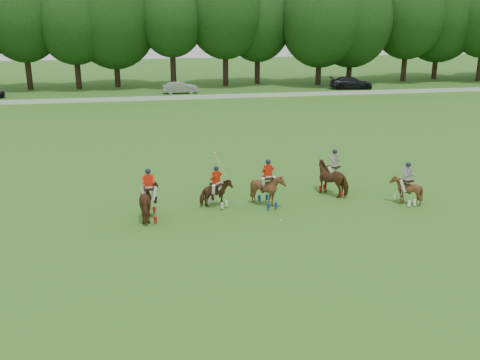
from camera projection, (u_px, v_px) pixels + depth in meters
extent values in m
plane|color=#2C631C|center=(244.00, 242.00, 22.44)|extent=(180.00, 180.00, 0.00)
cylinder|color=black|center=(28.00, 69.00, 64.60)|extent=(0.70, 0.70, 4.98)
ellipsoid|color=black|center=(22.00, 19.00, 62.84)|extent=(8.80, 8.80, 10.12)
cylinder|color=black|center=(78.00, 70.00, 65.23)|extent=(0.70, 0.70, 4.64)
ellipsoid|color=black|center=(73.00, 22.00, 63.52)|extent=(8.80, 8.80, 10.13)
cylinder|color=black|center=(117.00, 70.00, 67.03)|extent=(0.70, 0.70, 4.31)
ellipsoid|color=black|center=(113.00, 18.00, 65.15)|extent=(10.67, 10.67, 12.27)
cylinder|color=black|center=(173.00, 66.00, 66.64)|extent=(0.70, 0.70, 5.24)
ellipsoid|color=black|center=(171.00, 19.00, 64.92)|extent=(8.06, 8.06, 9.26)
cylinder|color=black|center=(226.00, 65.00, 68.00)|extent=(0.70, 0.70, 5.19)
ellipsoid|color=black|center=(225.00, 15.00, 66.12)|extent=(9.50, 9.50, 10.92)
cylinder|color=black|center=(257.00, 66.00, 70.14)|extent=(0.70, 0.70, 4.48)
ellipsoid|color=black|center=(258.00, 23.00, 68.48)|extent=(8.60, 8.60, 9.89)
cylinder|color=black|center=(319.00, 68.00, 68.82)|extent=(0.70, 0.70, 4.21)
ellipsoid|color=black|center=(321.00, 21.00, 67.03)|extent=(10.11, 10.11, 11.63)
cylinder|color=black|center=(349.00, 67.00, 70.90)|extent=(0.70, 0.70, 4.07)
ellipsoid|color=black|center=(352.00, 20.00, 69.09)|extent=(10.46, 10.46, 12.03)
cylinder|color=black|center=(404.00, 63.00, 72.32)|extent=(0.70, 0.70, 4.79)
ellipsoid|color=black|center=(409.00, 17.00, 70.51)|extent=(9.47, 9.47, 10.89)
cylinder|color=black|center=(435.00, 63.00, 74.74)|extent=(0.70, 0.70, 4.44)
ellipsoid|color=black|center=(440.00, 16.00, 72.83)|extent=(10.84, 10.84, 12.47)
cylinder|color=black|center=(480.00, 63.00, 72.51)|extent=(0.70, 0.70, 4.86)
cube|color=white|center=(180.00, 98.00, 58.00)|extent=(120.00, 0.10, 0.44)
imported|color=#A3A3A8|center=(180.00, 88.00, 62.15)|extent=(4.14, 1.69, 1.33)
imported|color=black|center=(351.00, 83.00, 65.66)|extent=(5.42, 2.79, 1.50)
imported|color=#4A2913|center=(149.00, 201.00, 24.68)|extent=(0.97, 2.09, 1.75)
cube|color=black|center=(149.00, 188.00, 24.48)|extent=(0.45, 0.57, 0.08)
cylinder|color=tan|center=(142.00, 190.00, 24.45)|extent=(0.03, 0.21, 1.29)
imported|color=#4A2913|center=(217.00, 194.00, 26.31)|extent=(1.77, 1.75, 1.35)
cube|color=black|center=(216.00, 184.00, 26.16)|extent=(0.70, 0.71, 0.08)
cylinder|color=tan|center=(220.00, 165.00, 26.10)|extent=(0.53, 0.60, 1.08)
imported|color=#4A2913|center=(268.00, 190.00, 26.38)|extent=(1.57, 1.72, 1.69)
cube|color=black|center=(268.00, 178.00, 26.19)|extent=(0.52, 0.62, 0.08)
cylinder|color=tan|center=(274.00, 179.00, 26.30)|extent=(0.06, 0.21, 1.29)
imported|color=#4A2913|center=(333.00, 178.00, 28.04)|extent=(2.05, 2.20, 1.75)
cube|color=black|center=(334.00, 167.00, 27.85)|extent=(0.70, 0.71, 0.08)
cylinder|color=tan|center=(331.00, 169.00, 27.65)|extent=(0.16, 0.18, 1.29)
imported|color=#4A2913|center=(406.00, 190.00, 26.69)|extent=(1.43, 1.54, 1.43)
cube|color=black|center=(407.00, 180.00, 26.53)|extent=(0.56, 0.65, 0.08)
cylinder|color=tan|center=(402.00, 183.00, 26.44)|extent=(0.08, 0.21, 1.29)
sphere|color=white|center=(281.00, 221.00, 24.62)|extent=(0.09, 0.09, 0.09)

